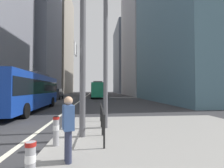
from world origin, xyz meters
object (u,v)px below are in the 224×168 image
Objects in this scene: car_oncoming_mid at (58,93)px; pedestrian_waiting at (68,126)px; city_bus_red_receding at (98,89)px; traffic_signal_gantry at (17,27)px; car_receding_far at (98,91)px; bollard_right at (56,130)px; car_oncoming_far at (56,94)px; city_bus_blue_oncoming at (28,90)px; bollard_left at (30,161)px; city_bus_red_distant at (96,89)px; street_lamp_post at (106,16)px; car_receding_near at (96,91)px.

car_oncoming_mid is 2.83× the size of pedestrian_waiting.
traffic_signal_gantry is (-3.11, -29.29, 2.32)m from city_bus_red_receding.
traffic_signal_gantry is (6.08, -33.50, 3.16)m from car_oncoming_mid.
car_receding_far is 60.67m from bollard_right.
car_oncoming_far is at bearing -151.17° from city_bus_red_receding.
bollard_left is at bearing -68.15° from city_bus_blue_oncoming.
car_oncoming_far is at bearing -108.43° from city_bus_red_distant.
car_oncoming_far is (1.58, -8.40, 0.00)m from car_oncoming_mid.
bollard_right is (-1.66, -2.21, -4.64)m from street_lamp_post.
city_bus_red_receding is 2.38× the size of car_oncoming_far.
pedestrian_waiting is at bearing 60.72° from bollard_left.
city_bus_red_receding is 30.45m from car_receding_far.
car_receding_near reaches higher than bollard_right.
city_bus_blue_oncoming reaches higher than car_receding_near.
bollard_right is (7.71, -34.40, -0.35)m from car_oncoming_mid.
city_bus_blue_oncoming is at bearing -96.50° from car_receding_near.
car_oncoming_far is 25.69m from traffic_signal_gantry.
car_oncoming_far reaches higher than bollard_right.
street_lamp_post is (-0.38, -58.42, 4.29)m from car_receding_far.
city_bus_blue_oncoming is at bearing 115.85° from pedestrian_waiting.
city_bus_red_distant is at bearing 89.30° from pedestrian_waiting.
car_oncoming_far is at bearing -103.26° from car_receding_far.
street_lamp_post is (0.17, -27.99, 3.45)m from city_bus_red_receding.
car_receding_near is (-0.10, 11.57, -0.85)m from city_bus_red_distant.
traffic_signal_gantry reaches higher than car_oncoming_far.
traffic_signal_gantry is 7.82× the size of bollard_right.
city_bus_red_distant is 45.82m from street_lamp_post.
pedestrian_waiting is (6.70, -27.21, 0.02)m from car_oncoming_far.
car_oncoming_far is (-7.20, -33.47, 0.00)m from car_receding_near.
traffic_signal_gantry is at bearing -96.07° from city_bus_red_receding.
car_receding_near is 5.52× the size of bollard_left.
car_oncoming_mid is at bearing 106.22° from street_lamp_post.
car_receding_near is at bearing 87.37° from traffic_signal_gantry.
car_oncoming_mid is at bearing 100.64° from car_oncoming_far.
street_lamp_post is (0.59, -57.26, 4.29)m from car_receding_near.
bollard_left is at bearing -78.02° from car_oncoming_mid.
city_bus_blue_oncoming is 9.39m from traffic_signal_gantry.
bollard_left is at bearing -90.95° from car_receding_near.
car_oncoming_mid is 27.98m from car_receding_far.
car_oncoming_far is 28.81m from bollard_left.
pedestrian_waiting is (-0.92, -31.40, -0.82)m from city_bus_red_receding.
city_bus_red_distant is 49.11m from pedestrian_waiting.
street_lamp_post is at bearing -89.66° from city_bus_red_receding.
traffic_signal_gantry reaches higher than car_receding_far.
city_bus_blue_oncoming is 25.11m from car_oncoming_mid.
bollard_right is at bearing -91.03° from car_receding_near.
city_bus_blue_oncoming is 21.58m from city_bus_red_receding.
street_lamp_post is at bearing 69.63° from bollard_left.
car_oncoming_mid is 0.56× the size of street_lamp_post.
car_receding_near is at bearing 89.05° from bollard_left.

